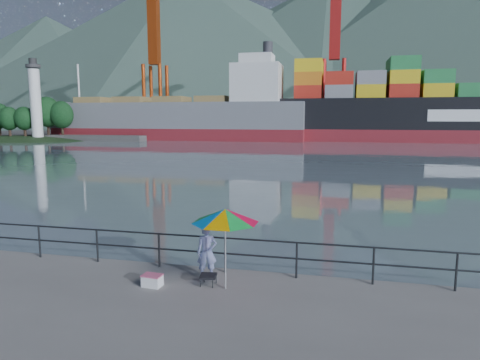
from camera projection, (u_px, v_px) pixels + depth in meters
The scene contains 14 objects.
harbor_water at pixel (318, 130), 136.55m from camera, with size 500.00×280.00×0.00m, color slate.
far_dock at pixel (354, 135), 98.68m from camera, with size 200.00×40.00×0.40m, color #514F4C.
guardrail at pixel (128, 247), 12.68m from camera, with size 22.00×0.06×1.03m.
mountains at pixel (412, 48), 197.89m from camera, with size 600.00×332.80×80.00m.
lighthouse_islet at pixel (15, 138), 82.83m from camera, with size 48.00×26.40×19.20m.
port_cranes at pixel (471, 56), 83.08m from camera, with size 116.00×28.00×38.40m.
container_stacks at pixel (472, 123), 92.82m from camera, with size 58.00×5.40×7.80m.
fisherman at pixel (207, 252), 11.52m from camera, with size 0.54×0.36×1.49m, color #2F4498.
beach_umbrella at pixel (225, 216), 10.67m from camera, with size 2.23×2.23×2.09m.
folding_stool at pixel (208, 280), 11.16m from camera, with size 0.47×0.47×0.28m.
cooler_bag at pixel (152, 281), 11.09m from camera, with size 0.49×0.32×0.28m, color white.
fishing_rod at pixel (205, 269), 12.34m from camera, with size 0.02×0.02×1.96m, color black.
bulk_carrier at pixel (186, 117), 84.53m from camera, with size 50.88×8.81×14.50m.
container_ship at pixel (461, 108), 76.91m from camera, with size 64.02×10.67×18.10m.
Camera 1 is at (5.94, -9.51, 4.38)m, focal length 32.00 mm.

